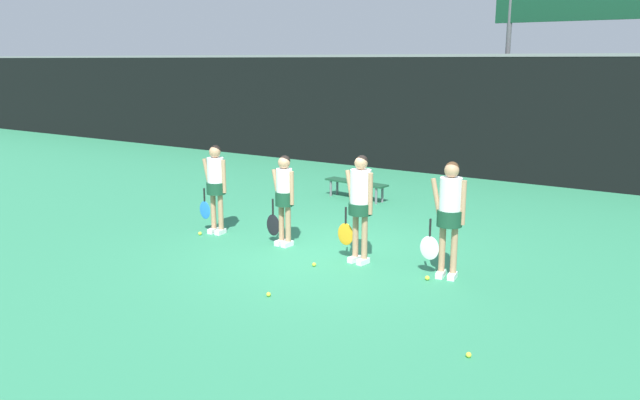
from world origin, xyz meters
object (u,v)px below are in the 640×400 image
Objects in this scene: player_0 at (216,181)px; player_3 at (449,209)px; bench_courtside at (356,184)px; tennis_ball_4 at (469,355)px; tennis_ball_3 at (200,233)px; player_1 at (284,193)px; tennis_ball_0 at (427,278)px; tennis_ball_1 at (314,264)px; player_2 at (360,199)px; scoreboard at (578,16)px; tennis_ball_2 at (269,294)px.

player_3 is (4.70, 0.05, 0.06)m from player_0.
bench_courtside is 8.27m from tennis_ball_4.
player_0 is 25.29× the size of tennis_ball_3.
player_3 reaches higher than player_1.
tennis_ball_1 is at bearing -167.43° from tennis_ball_0.
tennis_ball_4 is (2.72, -2.29, -1.04)m from player_2.
tennis_ball_0 is at bearing 0.38° from player_2.
player_3 is (0.30, -9.44, -3.34)m from scoreboard.
player_2 is (1.63, -0.12, 0.11)m from player_1.
tennis_ball_2 is (1.30, -2.16, -0.93)m from player_1.
scoreboard is 10.18m from player_2.
bench_courtside is 4.51m from tennis_ball_3.
tennis_ball_3 is at bearing -164.29° from player_1.
player_0 is 23.92× the size of tennis_ball_0.
player_2 is 27.27× the size of tennis_ball_1.
tennis_ball_3 is at bearing 161.50° from tennis_ball_4.
bench_courtside is 5.70m from player_3.
tennis_ball_2 is at bearing -63.63° from bench_courtside.
player_3 is 28.04× the size of tennis_ball_2.
scoreboard is 10.99m from player_0.
tennis_ball_2 is (-1.82, -2.15, -1.05)m from player_3.
player_3 reaches higher than player_0.
player_1 is 2.02m from tennis_ball_3.
player_2 is 0.99× the size of player_3.
tennis_ball_0 is (0.11, -9.73, -4.39)m from scoreboard.
scoreboard reaches higher than player_3.
tennis_ball_0 is at bearing -89.36° from scoreboard.
tennis_ball_3 is (-0.93, -4.40, -0.34)m from bench_courtside.
player_0 is 26.07× the size of tennis_ball_1.
scoreboard is 12.49m from tennis_ball_2.
player_2 is 26.46× the size of tennis_ball_3.
player_0 is (-0.75, -4.10, 0.65)m from bench_courtside.
player_3 is at bearing 4.07° from tennis_ball_3.
player_2 is at bearing 48.91° from tennis_ball_1.
tennis_ball_3 is at bearing -167.47° from player_2.
player_2 is 3.70m from tennis_ball_4.
player_2 reaches higher than tennis_ball_0.
tennis_ball_2 is at bearing 175.52° from tennis_ball_4.
player_0 is 4.62m from tennis_ball_0.
tennis_ball_1 is (-2.01, -0.69, -1.05)m from player_3.
tennis_ball_0 is 1.11× the size of tennis_ball_4.
player_3 reaches higher than tennis_ball_3.
bench_courtside is at bearing 108.97° from tennis_ball_2.
player_3 reaches higher than tennis_ball_2.
player_0 reaches higher than bench_courtside.
bench_courtside is 5.14m from tennis_ball_1.
player_2 reaches higher than tennis_ball_2.
bench_courtside is 26.31× the size of tennis_ball_2.
scoreboard is 10.02m from player_3.
player_3 is (3.95, -4.05, 0.71)m from bench_courtside.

